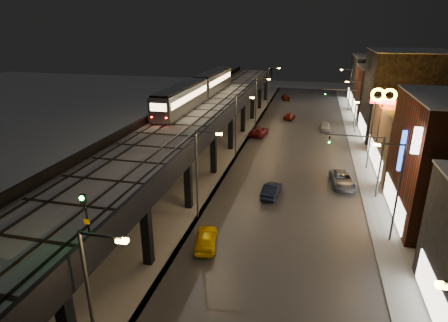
# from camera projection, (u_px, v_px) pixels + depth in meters

# --- Properties ---
(ground) EXTENTS (220.00, 220.00, 0.00)m
(ground) POSITION_uv_depth(u_px,v_px,m) (150.00, 312.00, 24.95)
(ground) COLOR silver
(road_surface) EXTENTS (17.00, 120.00, 0.06)m
(road_surface) POSITION_uv_depth(u_px,v_px,m) (295.00, 154.00, 55.23)
(road_surface) COLOR #46474D
(road_surface) RESTS_ON ground
(sidewalk_right) EXTENTS (4.00, 120.00, 0.14)m
(sidewalk_right) POSITION_uv_depth(u_px,v_px,m) (367.00, 159.00, 53.02)
(sidewalk_right) COLOR #9FA1A8
(sidewalk_right) RESTS_ON ground
(under_viaduct_pavement) EXTENTS (11.00, 120.00, 0.06)m
(under_viaduct_pavement) POSITION_uv_depth(u_px,v_px,m) (207.00, 147.00, 58.19)
(under_viaduct_pavement) COLOR #9FA1A8
(under_viaduct_pavement) RESTS_ON ground
(elevated_viaduct) EXTENTS (9.00, 100.00, 6.30)m
(elevated_viaduct) POSITION_uv_depth(u_px,v_px,m) (201.00, 116.00, 53.38)
(elevated_viaduct) COLOR black
(elevated_viaduct) RESTS_ON ground
(viaduct_trackbed) EXTENTS (8.40, 100.00, 0.32)m
(viaduct_trackbed) POSITION_uv_depth(u_px,v_px,m) (201.00, 111.00, 53.23)
(viaduct_trackbed) COLOR #B2B7C1
(viaduct_trackbed) RESTS_ON elevated_viaduct
(viaduct_parapet_streetside) EXTENTS (0.30, 100.00, 1.10)m
(viaduct_parapet_streetside) POSITION_uv_depth(u_px,v_px,m) (231.00, 109.00, 52.14)
(viaduct_parapet_streetside) COLOR black
(viaduct_parapet_streetside) RESTS_ON elevated_viaduct
(viaduct_parapet_far) EXTENTS (0.30, 100.00, 1.10)m
(viaduct_parapet_far) POSITION_uv_depth(u_px,v_px,m) (172.00, 106.00, 54.05)
(viaduct_parapet_far) COLOR black
(viaduct_parapet_far) RESTS_ON elevated_viaduct
(building_c) EXTENTS (12.20, 15.20, 8.16)m
(building_c) POSITION_uv_depth(u_px,v_px,m) (427.00, 141.00, 47.48)
(building_c) COLOR #866D4F
(building_c) RESTS_ON ground
(building_d) EXTENTS (12.20, 13.20, 14.16)m
(building_d) POSITION_uv_depth(u_px,v_px,m) (405.00, 95.00, 61.04)
(building_d) COLOR black
(building_d) RESTS_ON ground
(building_e) EXTENTS (12.20, 12.20, 10.16)m
(building_e) POSITION_uv_depth(u_px,v_px,m) (389.00, 93.00, 74.50)
(building_e) COLOR #5A2017
(building_e) RESTS_ON ground
(building_f) EXTENTS (12.20, 16.20, 11.16)m
(building_f) POSITION_uv_depth(u_px,v_px,m) (379.00, 81.00, 87.11)
(building_f) COLOR #272729
(building_f) RESTS_ON ground
(streetlight_left_0) EXTENTS (2.57, 0.28, 9.00)m
(streetlight_left_0) POSITION_uv_depth(u_px,v_px,m) (94.00, 297.00, 18.67)
(streetlight_left_0) COLOR #38383A
(streetlight_left_0) RESTS_ON ground
(streetlight_left_1) EXTENTS (2.57, 0.28, 9.00)m
(streetlight_left_1) POSITION_uv_depth(u_px,v_px,m) (199.00, 169.00, 35.09)
(streetlight_left_1) COLOR #38383A
(streetlight_left_1) RESTS_ON ground
(streetlight_right_1) EXTENTS (2.56, 0.28, 9.00)m
(streetlight_right_1) POSITION_uv_depth(u_px,v_px,m) (395.00, 187.00, 31.33)
(streetlight_right_1) COLOR #38383A
(streetlight_right_1) RESTS_ON ground
(streetlight_left_2) EXTENTS (2.57, 0.28, 9.00)m
(streetlight_left_2) POSITION_uv_depth(u_px,v_px,m) (238.00, 123.00, 51.52)
(streetlight_left_2) COLOR #38383A
(streetlight_left_2) RESTS_ON ground
(streetlight_right_2) EXTENTS (2.56, 0.28, 9.00)m
(streetlight_right_2) POSITION_uv_depth(u_px,v_px,m) (369.00, 130.00, 47.76)
(streetlight_right_2) COLOR #38383A
(streetlight_right_2) RESTS_ON ground
(streetlight_left_3) EXTENTS (2.57, 0.28, 9.00)m
(streetlight_left_3) POSITION_uv_depth(u_px,v_px,m) (258.00, 99.00, 67.94)
(streetlight_left_3) COLOR #38383A
(streetlight_left_3) RESTS_ON ground
(streetlight_right_3) EXTENTS (2.56, 0.28, 9.00)m
(streetlight_right_3) POSITION_uv_depth(u_px,v_px,m) (357.00, 103.00, 64.18)
(streetlight_right_3) COLOR #38383A
(streetlight_right_3) RESTS_ON ground
(streetlight_left_4) EXTENTS (2.57, 0.28, 9.00)m
(streetlight_left_4) POSITION_uv_depth(u_px,v_px,m) (270.00, 84.00, 84.37)
(streetlight_left_4) COLOR #38383A
(streetlight_left_4) RESTS_ON ground
(streetlight_right_4) EXTENTS (2.56, 0.28, 9.00)m
(streetlight_right_4) POSITION_uv_depth(u_px,v_px,m) (349.00, 87.00, 80.60)
(streetlight_right_4) COLOR #38383A
(streetlight_right_4) RESTS_ON ground
(traffic_light_rig_a) EXTENTS (6.10, 0.34, 7.00)m
(traffic_light_rig_a) POSITION_uv_depth(u_px,v_px,m) (370.00, 159.00, 39.99)
(traffic_light_rig_a) COLOR #38383A
(traffic_light_rig_a) RESTS_ON ground
(traffic_light_rig_b) EXTENTS (6.10, 0.34, 7.00)m
(traffic_light_rig_b) POSITION_uv_depth(u_px,v_px,m) (349.00, 104.00, 67.37)
(traffic_light_rig_b) COLOR #38383A
(traffic_light_rig_b) RESTS_ON ground
(subway_train) EXTENTS (2.83, 34.02, 3.38)m
(subway_train) POSITION_uv_depth(u_px,v_px,m) (200.00, 88.00, 60.23)
(subway_train) COLOR gray
(subway_train) RESTS_ON viaduct_trackbed
(rail_signal) EXTENTS (0.34, 0.42, 2.91)m
(rail_signal) POSITION_uv_depth(u_px,v_px,m) (85.00, 208.00, 20.22)
(rail_signal) COLOR black
(rail_signal) RESTS_ON viaduct_trackbed
(car_taxi) EXTENTS (2.56, 4.64, 1.49)m
(car_taxi) POSITION_uv_depth(u_px,v_px,m) (206.00, 239.00, 32.03)
(car_taxi) COLOR #FECC00
(car_taxi) RESTS_ON ground
(car_near_white) EXTENTS (2.02, 4.57, 1.46)m
(car_near_white) POSITION_uv_depth(u_px,v_px,m) (271.00, 191.00, 41.31)
(car_near_white) COLOR black
(car_near_white) RESTS_ON ground
(car_mid_silver) EXTENTS (3.07, 5.45, 1.44)m
(car_mid_silver) POSITION_uv_depth(u_px,v_px,m) (259.00, 131.00, 63.95)
(car_mid_silver) COLOR maroon
(car_mid_silver) RESTS_ON ground
(car_mid_dark) EXTENTS (2.40, 4.46, 1.23)m
(car_mid_dark) POSITION_uv_depth(u_px,v_px,m) (289.00, 116.00, 74.78)
(car_mid_dark) COLOR maroon
(car_mid_dark) RESTS_ON ground
(car_far_white) EXTENTS (2.70, 4.63, 1.48)m
(car_far_white) POSITION_uv_depth(u_px,v_px,m) (286.00, 97.00, 93.79)
(car_far_white) COLOR maroon
(car_far_white) RESTS_ON ground
(car_onc_dark) EXTENTS (3.08, 5.66, 1.50)m
(car_onc_dark) POSITION_uv_depth(u_px,v_px,m) (343.00, 180.00, 44.03)
(car_onc_dark) COLOR gray
(car_onc_dark) RESTS_ON ground
(car_onc_red) EXTENTS (1.88, 4.31, 1.45)m
(car_onc_red) POSITION_uv_depth(u_px,v_px,m) (325.00, 126.00, 67.06)
(car_onc_red) COLOR silver
(car_onc_red) RESTS_ON ground
(sign_mcdonalds) EXTENTS (3.13, 0.72, 10.52)m
(sign_mcdonalds) POSITION_uv_depth(u_px,v_px,m) (383.00, 103.00, 47.15)
(sign_mcdonalds) COLOR #38383A
(sign_mcdonalds) RESTS_ON ground
(sign_citgo) EXTENTS (2.19, 0.39, 10.42)m
(sign_citgo) POSITION_uv_depth(u_px,v_px,m) (424.00, 158.00, 29.93)
(sign_citgo) COLOR #38383A
(sign_citgo) RESTS_ON ground
(sign_carwash) EXTENTS (1.72, 0.35, 8.94)m
(sign_carwash) POSITION_uv_depth(u_px,v_px,m) (408.00, 158.00, 34.72)
(sign_carwash) COLOR #38383A
(sign_carwash) RESTS_ON ground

